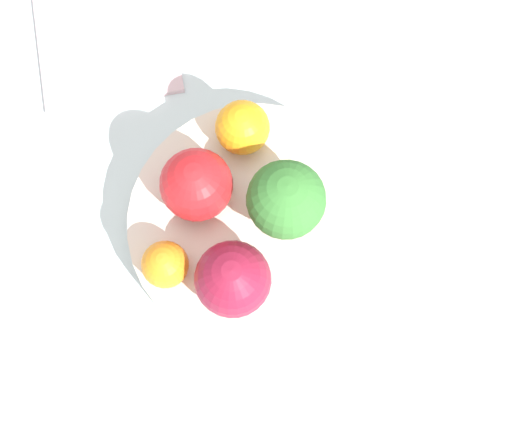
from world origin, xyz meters
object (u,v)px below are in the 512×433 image
bowl (256,228)px  orange_back (239,128)px  apple_red (233,279)px  orange_front (165,264)px  apple_green (196,185)px  broccoli (285,194)px  napkin (107,41)px

bowl → orange_back: size_ratio=4.68×
apple_red → orange_back: apple_red is taller
orange_front → orange_back: 0.12m
apple_green → orange_back: apple_green is taller
orange_front → broccoli: bearing=-160.4°
apple_green → orange_front: (0.03, 0.06, -0.01)m
broccoli → napkin: bearing=-56.8°
apple_red → orange_front: (0.05, -0.02, -0.01)m
apple_red → broccoli: bearing=-130.6°
bowl → orange_front: orange_front is taller
apple_green → napkin: apple_green is taller
apple_red → apple_green: 0.08m
orange_back → napkin: size_ratio=0.33×
bowl → apple_green: apple_green is taller
broccoli → orange_back: bearing=-69.2°
broccoli → apple_green: broccoli is taller
napkin → apple_green: bearing=110.4°
orange_back → napkin: 0.18m
orange_front → napkin: bearing=-81.6°
bowl → napkin: (0.11, -0.21, -0.02)m
bowl → broccoli: bearing=-168.3°
apple_red → napkin: 0.28m
apple_red → orange_back: bearing=-100.4°
bowl → orange_front: (0.07, 0.03, 0.04)m
orange_back → bowl: bearing=92.2°
bowl → orange_back: (0.00, -0.07, 0.04)m
apple_red → orange_back: size_ratio=1.30×
orange_back → apple_green: bearing=48.6°
apple_red → napkin: bearing=-71.9°
orange_front → orange_back: (-0.07, -0.10, 0.00)m
broccoli → napkin: size_ratio=0.53×
bowl → orange_front: size_ratio=5.68×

